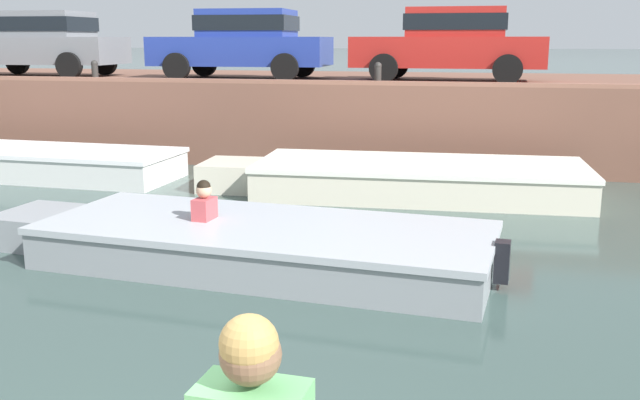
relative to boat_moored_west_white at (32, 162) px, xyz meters
The scene contains 11 objects.
ground_plane 7.69m from the boat_moored_west_white, 31.06° to the right, with size 400.00×400.00×0.00m, color #384C47.
far_quay_wall 8.23m from the boat_moored_west_white, 36.69° to the left, with size 60.00×6.00×1.74m, color brown.
far_wall_coping 7.05m from the boat_moored_west_white, 17.10° to the left, with size 60.00×0.24×0.08m, color #925F4C.
boat_moored_west_white is the anchor object (origin of this frame).
boat_moored_central_cream 7.29m from the boat_moored_west_white, ahead, with size 6.71×2.51×0.57m.
motorboat_passing 7.32m from the boat_moored_west_white, 36.76° to the right, with size 6.52×2.57×0.99m.
car_leftmost_grey 4.77m from the boat_moored_west_white, 118.58° to the left, with size 4.02×2.04×1.54m.
car_left_inner_blue 5.37m from the boat_moored_west_white, 49.07° to the left, with size 4.03×2.08×1.54m.
car_centre_red 8.95m from the boat_moored_west_white, 25.03° to the left, with size 4.06×1.99×1.54m.
mooring_bollard_west 2.76m from the boat_moored_west_white, 83.56° to the left, with size 0.15×0.15×0.45m.
mooring_bollard_mid 7.04m from the boat_moored_west_white, 18.38° to the left, with size 0.15×0.15×0.45m.
Camera 1 is at (1.96, -2.34, 2.63)m, focal length 40.00 mm.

